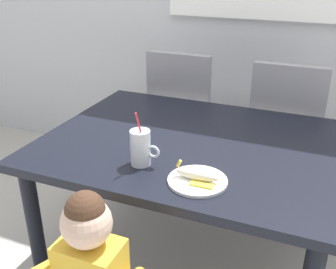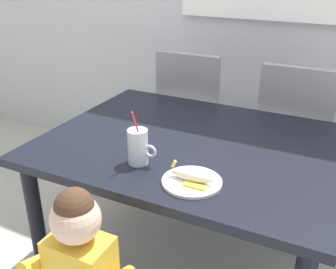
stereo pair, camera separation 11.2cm
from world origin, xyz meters
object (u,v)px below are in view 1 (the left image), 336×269
Objects in this scene: dining_table at (191,156)px; dining_chair_right at (286,127)px; milk_cup at (141,150)px; dining_chair_left at (184,111)px; snack_plate at (197,181)px; peeled_banana at (198,175)px.

dining_chair_right is at bearing 64.87° from dining_table.
dining_chair_right is at bearing 65.95° from milk_cup.
dining_chair_left is 0.68m from dining_chair_right.
peeled_banana is at bearing -53.34° from snack_plate.
dining_chair_left is at bearing 112.69° from dining_table.
dining_table is at bearing 68.75° from milk_cup.
snack_plate is at bearing -10.39° from milk_cup.
dining_table is 0.85m from dining_chair_left.
dining_table is 1.42× the size of dining_chair_right.
dining_chair_left is 1.23m from snack_plate.
peeled_banana is at bearing 79.36° from dining_chair_right.
peeled_banana is (-0.21, -1.10, 0.21)m from dining_chair_right.
peeled_banana reaches higher than snack_plate.
dining_table is at bearing 112.69° from dining_chair_left.
snack_plate is (0.15, -0.35, 0.09)m from dining_table.
dining_chair_right reaches higher than snack_plate.
milk_cup is at bearing 65.95° from dining_chair_right.
dining_chair_left is 4.17× the size of snack_plate.
dining_chair_right is at bearing 79.36° from peeled_banana.
peeled_banana is (0.15, -0.35, 0.12)m from dining_table.
dining_chair_left is 1.24m from peeled_banana.
dining_chair_left is 1.00× the size of dining_chair_right.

